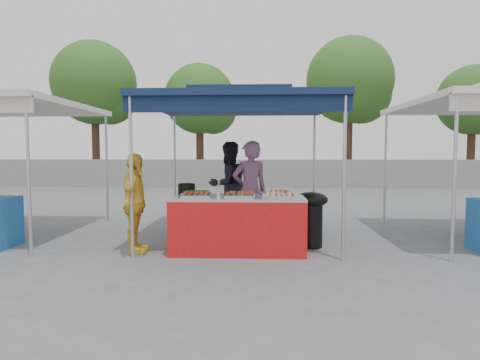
{
  "coord_description": "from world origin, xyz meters",
  "views": [
    {
      "loc": [
        0.3,
        -6.11,
        1.52
      ],
      "look_at": [
        0.0,
        0.6,
        1.05
      ],
      "focal_mm": 30.0,
      "sensor_mm": 36.0,
      "label": 1
    }
  ],
  "objects_px": {
    "cooking_pot": "(187,189)",
    "customer_person": "(135,203)",
    "vendor_table": "(238,224)",
    "wok_burner": "(311,214)",
    "helper_man": "(228,185)",
    "vendor_woman": "(250,191)"
  },
  "relations": [
    {
      "from": "cooking_pot",
      "to": "customer_person",
      "type": "relative_size",
      "value": 0.18
    },
    {
      "from": "vendor_table",
      "to": "wok_burner",
      "type": "xyz_separation_m",
      "value": [
        1.15,
        0.37,
        0.1
      ]
    },
    {
      "from": "vendor_table",
      "to": "helper_man",
      "type": "relative_size",
      "value": 1.16
    },
    {
      "from": "cooking_pot",
      "to": "wok_burner",
      "type": "height_order",
      "value": "cooking_pot"
    },
    {
      "from": "vendor_table",
      "to": "helper_man",
      "type": "distance_m",
      "value": 1.96
    },
    {
      "from": "cooking_pot",
      "to": "customer_person",
      "type": "bearing_deg",
      "value": -143.43
    },
    {
      "from": "wok_burner",
      "to": "cooking_pot",
      "type": "bearing_deg",
      "value": -162.37
    },
    {
      "from": "vendor_table",
      "to": "cooking_pot",
      "type": "bearing_deg",
      "value": 156.14
    },
    {
      "from": "wok_burner",
      "to": "helper_man",
      "type": "distance_m",
      "value": 2.12
    },
    {
      "from": "helper_man",
      "to": "customer_person",
      "type": "distance_m",
      "value": 2.39
    },
    {
      "from": "helper_man",
      "to": "wok_burner",
      "type": "bearing_deg",
      "value": 97.5
    },
    {
      "from": "cooking_pot",
      "to": "helper_man",
      "type": "xyz_separation_m",
      "value": [
        0.57,
        1.51,
        -0.07
      ]
    },
    {
      "from": "customer_person",
      "to": "vendor_woman",
      "type": "bearing_deg",
      "value": -64.2
    },
    {
      "from": "vendor_table",
      "to": "vendor_woman",
      "type": "distance_m",
      "value": 0.93
    },
    {
      "from": "cooking_pot",
      "to": "wok_burner",
      "type": "relative_size",
      "value": 0.31
    },
    {
      "from": "cooking_pot",
      "to": "vendor_woman",
      "type": "distance_m",
      "value": 1.11
    },
    {
      "from": "vendor_woman",
      "to": "helper_man",
      "type": "distance_m",
      "value": 1.17
    },
    {
      "from": "vendor_table",
      "to": "cooking_pot",
      "type": "height_order",
      "value": "cooking_pot"
    },
    {
      "from": "helper_man",
      "to": "customer_person",
      "type": "relative_size",
      "value": 1.15
    },
    {
      "from": "cooking_pot",
      "to": "helper_man",
      "type": "distance_m",
      "value": 1.62
    },
    {
      "from": "cooking_pot",
      "to": "vendor_woman",
      "type": "bearing_deg",
      "value": 23.05
    },
    {
      "from": "vendor_woman",
      "to": "helper_man",
      "type": "xyz_separation_m",
      "value": [
        -0.45,
        1.08,
        0.01
      ]
    }
  ]
}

